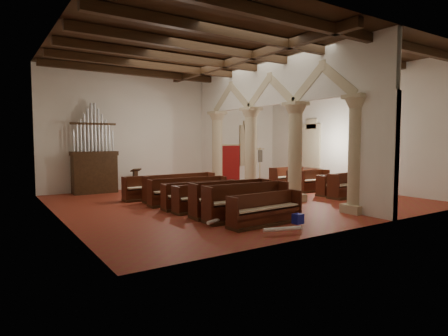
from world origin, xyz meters
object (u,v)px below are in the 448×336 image
(processional_banner, at_px, (260,169))
(aisle_pew_0, at_px, (349,189))
(lectern, at_px, (135,181))
(pipe_organ, at_px, (94,164))
(nave_pew_0, at_px, (266,214))

(processional_banner, xyz_separation_m, aisle_pew_0, (-0.76, -7.21, -0.39))
(lectern, height_order, aisle_pew_0, lectern)
(pipe_organ, relative_size, aisle_pew_0, 2.03)
(processional_banner, distance_m, nave_pew_0, 11.81)
(lectern, bearing_deg, pipe_organ, 170.30)
(lectern, xyz_separation_m, nave_pew_0, (0.53, -9.68, -0.15))
(pipe_organ, height_order, lectern, pipe_organ)
(pipe_organ, bearing_deg, lectern, -0.87)
(pipe_organ, xyz_separation_m, processional_banner, (9.77, -0.39, -0.62))
(pipe_organ, distance_m, aisle_pew_0, 11.82)
(processional_banner, bearing_deg, nave_pew_0, -147.40)
(pipe_organ, distance_m, nave_pew_0, 10.09)
(aisle_pew_0, bearing_deg, processional_banner, 82.89)
(pipe_organ, bearing_deg, aisle_pew_0, -40.15)
(pipe_organ, distance_m, lectern, 2.20)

